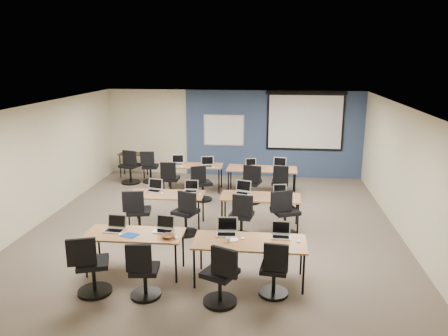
# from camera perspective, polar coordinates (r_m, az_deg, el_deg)

# --- Properties ---
(floor) EXTENTS (8.00, 9.00, 0.02)m
(floor) POSITION_cam_1_polar(r_m,az_deg,el_deg) (9.84, -1.26, -7.75)
(floor) COLOR #6B6354
(floor) RESTS_ON ground
(ceiling) EXTENTS (8.00, 9.00, 0.02)m
(ceiling) POSITION_cam_1_polar(r_m,az_deg,el_deg) (9.17, -1.36, 8.08)
(ceiling) COLOR white
(ceiling) RESTS_ON ground
(wall_back) EXTENTS (8.00, 0.04, 2.70)m
(wall_back) POSITION_cam_1_polar(r_m,az_deg,el_deg) (13.79, 1.26, 4.54)
(wall_back) COLOR beige
(wall_back) RESTS_ON ground
(wall_front) EXTENTS (8.00, 0.04, 2.70)m
(wall_front) POSITION_cam_1_polar(r_m,az_deg,el_deg) (5.26, -8.21, -12.42)
(wall_front) COLOR beige
(wall_front) RESTS_ON ground
(wall_left) EXTENTS (0.04, 9.00, 2.70)m
(wall_left) POSITION_cam_1_polar(r_m,az_deg,el_deg) (10.71, -23.03, 0.51)
(wall_left) COLOR beige
(wall_left) RESTS_ON ground
(wall_right) EXTENTS (0.04, 9.00, 2.70)m
(wall_right) POSITION_cam_1_polar(r_m,az_deg,el_deg) (9.72, 22.75, -0.79)
(wall_right) COLOR beige
(wall_right) RESTS_ON ground
(blue_accent_panel) EXTENTS (5.50, 0.04, 2.70)m
(blue_accent_panel) POSITION_cam_1_polar(r_m,az_deg,el_deg) (13.70, 6.48, 4.39)
(blue_accent_panel) COLOR #3D5977
(blue_accent_panel) RESTS_ON wall_back
(whiteboard) EXTENTS (1.28, 0.03, 0.98)m
(whiteboard) POSITION_cam_1_polar(r_m,az_deg,el_deg) (13.73, -0.02, 4.93)
(whiteboard) COLOR silver
(whiteboard) RESTS_ON wall_back
(projector_screen) EXTENTS (2.40, 0.10, 1.82)m
(projector_screen) POSITION_cam_1_polar(r_m,az_deg,el_deg) (13.59, 10.57, 6.45)
(projector_screen) COLOR black
(projector_screen) RESTS_ON wall_back
(training_table_front_left) EXTENTS (1.70, 0.71, 0.73)m
(training_table_front_left) POSITION_cam_1_polar(r_m,az_deg,el_deg) (7.82, -11.60, -8.69)
(training_table_front_left) COLOR #A96235
(training_table_front_left) RESTS_ON floor
(training_table_front_right) EXTENTS (1.88, 0.78, 0.73)m
(training_table_front_right) POSITION_cam_1_polar(r_m,az_deg,el_deg) (7.37, 3.36, -9.82)
(training_table_front_right) COLOR olive
(training_table_front_right) RESTS_ON floor
(training_table_mid_left) EXTENTS (1.69, 0.70, 0.73)m
(training_table_mid_left) POSITION_cam_1_polar(r_m,az_deg,el_deg) (9.85, -7.56, -3.64)
(training_table_mid_left) COLOR olive
(training_table_mid_left) RESTS_ON floor
(training_table_mid_right) EXTENTS (1.75, 0.73, 0.73)m
(training_table_mid_right) POSITION_cam_1_polar(r_m,az_deg,el_deg) (9.63, 4.77, -3.96)
(training_table_mid_right) COLOR #A57240
(training_table_mid_right) RESTS_ON floor
(training_table_back_left) EXTENTS (1.68, 0.70, 0.73)m
(training_table_back_left) POSITION_cam_1_polar(r_m,az_deg,el_deg) (12.35, -4.09, 0.17)
(training_table_back_left) COLOR brown
(training_table_back_left) RESTS_ON floor
(training_table_back_right) EXTENTS (1.90, 0.79, 0.73)m
(training_table_back_right) POSITION_cam_1_polar(r_m,az_deg,el_deg) (11.99, 4.98, -0.25)
(training_table_back_right) COLOR brown
(training_table_back_right) RESTS_ON floor
(laptop_0) EXTENTS (0.34, 0.29, 0.26)m
(laptop_0) POSITION_cam_1_polar(r_m,az_deg,el_deg) (7.99, -14.01, -7.45)
(laptop_0) COLOR #ABABAB
(laptop_0) RESTS_ON training_table_front_left
(mouse_0) EXTENTS (0.08, 0.11, 0.03)m
(mouse_0) POSITION_cam_1_polar(r_m,az_deg,el_deg) (7.78, -13.42, -8.44)
(mouse_0) COLOR white
(mouse_0) RESTS_ON training_table_front_left
(task_chair_0) EXTENTS (0.57, 0.55, 1.02)m
(task_chair_0) POSITION_cam_1_polar(r_m,az_deg,el_deg) (7.40, -17.00, -12.64)
(task_chair_0) COLOR black
(task_chair_0) RESTS_ON floor
(laptop_1) EXTENTS (0.33, 0.28, 0.25)m
(laptop_1) POSITION_cam_1_polar(r_m,az_deg,el_deg) (7.80, -7.80, -7.68)
(laptop_1) COLOR #A4A4AE
(laptop_1) RESTS_ON training_table_front_left
(mouse_1) EXTENTS (0.08, 0.11, 0.03)m
(mouse_1) POSITION_cam_1_polar(r_m,az_deg,el_deg) (7.49, -6.28, -9.01)
(mouse_1) COLOR white
(mouse_1) RESTS_ON training_table_front_left
(task_chair_1) EXTENTS (0.49, 0.49, 0.97)m
(task_chair_1) POSITION_cam_1_polar(r_m,az_deg,el_deg) (7.12, -10.48, -13.57)
(task_chair_1) COLOR black
(task_chair_1) RESTS_ON floor
(laptop_2) EXTENTS (0.36, 0.30, 0.27)m
(laptop_2) POSITION_cam_1_polar(r_m,az_deg,el_deg) (7.60, 0.37, -8.12)
(laptop_2) COLOR silver
(laptop_2) RESTS_ON training_table_front_right
(mouse_2) EXTENTS (0.09, 0.11, 0.04)m
(mouse_2) POSITION_cam_1_polar(r_m,az_deg,el_deg) (7.43, 2.45, -9.14)
(mouse_2) COLOR white
(mouse_2) RESTS_ON training_table_front_right
(task_chair_2) EXTENTS (0.57, 0.53, 1.01)m
(task_chair_2) POSITION_cam_1_polar(r_m,az_deg,el_deg) (6.83, -0.40, -14.42)
(task_chair_2) COLOR black
(task_chair_2) RESTS_ON floor
(laptop_3) EXTENTS (0.32, 0.27, 0.25)m
(laptop_3) POSITION_cam_1_polar(r_m,az_deg,el_deg) (7.56, 7.44, -8.44)
(laptop_3) COLOR silver
(laptop_3) RESTS_ON training_table_front_right
(mouse_3) EXTENTS (0.09, 0.11, 0.03)m
(mouse_3) POSITION_cam_1_polar(r_m,az_deg,el_deg) (7.42, 9.67, -9.39)
(mouse_3) COLOR white
(mouse_3) RESTS_ON training_table_front_right
(task_chair_3) EXTENTS (0.47, 0.47, 0.96)m
(task_chair_3) POSITION_cam_1_polar(r_m,az_deg,el_deg) (7.10, 6.59, -13.55)
(task_chair_3) COLOR black
(task_chair_3) RESTS_ON floor
(laptop_4) EXTENTS (0.34, 0.29, 0.26)m
(laptop_4) POSITION_cam_1_polar(r_m,az_deg,el_deg) (10.07, -9.07, -2.60)
(laptop_4) COLOR #BCBDBE
(laptop_4) RESTS_ON training_table_mid_left
(mouse_4) EXTENTS (0.09, 0.12, 0.04)m
(mouse_4) POSITION_cam_1_polar(r_m,az_deg,el_deg) (9.86, -8.10, -3.26)
(mouse_4) COLOR white
(mouse_4) RESTS_ON training_table_mid_left
(task_chair_4) EXTENTS (0.55, 0.55, 1.02)m
(task_chair_4) POSITION_cam_1_polar(r_m,az_deg,el_deg) (9.46, -11.18, -6.20)
(task_chair_4) COLOR black
(task_chair_4) RESTS_ON floor
(laptop_5) EXTENTS (0.31, 0.27, 0.24)m
(laptop_5) POSITION_cam_1_polar(r_m,az_deg,el_deg) (9.95, -4.34, -2.70)
(laptop_5) COLOR #9F9FAA
(laptop_5) RESTS_ON training_table_mid_left
(mouse_5) EXTENTS (0.06, 0.09, 0.03)m
(mouse_5) POSITION_cam_1_polar(r_m,az_deg,el_deg) (9.69, -3.13, -3.45)
(mouse_5) COLOR white
(mouse_5) RESTS_ON training_table_mid_left
(task_chair_5) EXTENTS (0.55, 0.53, 1.00)m
(task_chair_5) POSITION_cam_1_polar(r_m,az_deg,el_deg) (9.33, -4.97, -6.33)
(task_chair_5) COLOR black
(task_chair_5) RESTS_ON floor
(laptop_6) EXTENTS (0.36, 0.31, 0.27)m
(laptop_6) POSITION_cam_1_polar(r_m,az_deg,el_deg) (9.79, 2.53, -2.91)
(laptop_6) COLOR #A6A6B0
(laptop_6) RESTS_ON training_table_mid_right
(mouse_6) EXTENTS (0.09, 0.11, 0.04)m
(mouse_6) POSITION_cam_1_polar(r_m,az_deg,el_deg) (9.66, 3.17, -3.50)
(mouse_6) COLOR white
(mouse_6) RESTS_ON training_table_mid_right
(task_chair_6) EXTENTS (0.52, 0.52, 1.00)m
(task_chair_6) POSITION_cam_1_polar(r_m,az_deg,el_deg) (9.12, 2.33, -6.79)
(task_chair_6) COLOR black
(task_chair_6) RESTS_ON floor
(laptop_7) EXTENTS (0.30, 0.26, 0.23)m
(laptop_7) POSITION_cam_1_polar(r_m,az_deg,el_deg) (9.71, 7.30, -3.23)
(laptop_7) COLOR #A4A4AD
(laptop_7) RESTS_ON training_table_mid_right
(mouse_7) EXTENTS (0.07, 0.10, 0.03)m
(mouse_7) POSITION_cam_1_polar(r_m,az_deg,el_deg) (9.55, 8.70, -3.87)
(mouse_7) COLOR white
(mouse_7) RESTS_ON training_table_mid_right
(task_chair_7) EXTENTS (0.61, 0.58, 1.05)m
(task_chair_7) POSITION_cam_1_polar(r_m,az_deg,el_deg) (9.30, 7.85, -6.34)
(task_chair_7) COLOR black
(task_chair_7) RESTS_ON floor
(laptop_8) EXTENTS (0.34, 0.29, 0.26)m
(laptop_8) POSITION_cam_1_polar(r_m,az_deg,el_deg) (12.46, -6.13, 0.79)
(laptop_8) COLOR #B1B1BD
(laptop_8) RESTS_ON training_table_back_left
(mouse_8) EXTENTS (0.07, 0.11, 0.04)m
(mouse_8) POSITION_cam_1_polar(r_m,az_deg,el_deg) (12.14, -5.54, 0.19)
(mouse_8) COLOR white
(mouse_8) RESTS_ON training_table_back_left
(task_chair_8) EXTENTS (0.51, 0.51, 0.99)m
(task_chair_8) POSITION_cam_1_polar(r_m,az_deg,el_deg) (11.89, -7.09, -1.83)
(task_chair_8) COLOR black
(task_chair_8) RESTS_ON floor
(laptop_9) EXTENTS (0.35, 0.30, 0.27)m
(laptop_9) POSITION_cam_1_polar(r_m,az_deg,el_deg) (12.16, -2.25, 0.53)
(laptop_9) COLOR #ACACB8
(laptop_9) RESTS_ON training_table_back_left
(mouse_9) EXTENTS (0.09, 0.12, 0.04)m
(mouse_9) POSITION_cam_1_polar(r_m,az_deg,el_deg) (11.96, -1.41, 0.03)
(mouse_9) COLOR white
(mouse_9) RESTS_ON training_table_back_left
(task_chair_9) EXTENTS (0.52, 0.49, 0.97)m
(task_chair_9) POSITION_cam_1_polar(r_m,az_deg,el_deg) (11.47, -2.93, -2.39)
(task_chair_9) COLOR black
(task_chair_9) RESTS_ON floor
(laptop_10) EXTENTS (0.30, 0.26, 0.23)m
(laptop_10) POSITION_cam_1_polar(r_m,az_deg,el_deg) (12.09, 3.50, 0.40)
(laptop_10) COLOR silver
(laptop_10) RESTS_ON training_table_back_right
(mouse_10) EXTENTS (0.08, 0.11, 0.04)m
(mouse_10) POSITION_cam_1_polar(r_m,az_deg,el_deg) (11.97, 3.63, 0.02)
(mouse_10) COLOR white
(mouse_10) RESTS_ON training_table_back_right
(task_chair_10) EXTENTS (0.58, 0.57, 1.04)m
(task_chair_10) POSITION_cam_1_polar(r_m,az_deg,el_deg) (11.30, 3.47, -2.48)
(task_chair_10) COLOR black
(task_chair_10) RESTS_ON floor
(laptop_11) EXTENTS (0.36, 0.31, 0.27)m
(laptop_11) POSITION_cam_1_polar(r_m,az_deg,el_deg) (12.10, 7.30, 0.36)
(laptop_11) COLOR #AFB0B5
(laptop_11) RESTS_ON training_table_back_right
(mouse_11) EXTENTS (0.06, 0.10, 0.03)m
(mouse_11) POSITION_cam_1_polar(r_m,az_deg,el_deg) (11.97, 8.30, -0.11)
(mouse_11) COLOR white
(mouse_11) RESTS_ON training_table_back_right
(task_chair_11) EXTENTS (0.49, 0.49, 0.97)m
(task_chair_11) POSITION_cam_1_polar(r_m,az_deg,el_deg) (11.59, 7.33, -2.31)
(task_chair_11) COLOR black
(task_chair_11) RESTS_ON floor
(blue_mousepad) EXTENTS (0.31, 0.28, 0.01)m
(blue_mousepad) POSITION_cam_1_polar(r_m,az_deg,el_deg) (7.73, -12.18, -8.58)
(blue_mousepad) COLOR navy
(blue_mousepad) RESTS_ON training_table_front_left
(snack_bowl) EXTENTS (0.28, 0.28, 0.05)m
(snack_bowl) POSITION_cam_1_polar(r_m,az_deg,el_deg) (7.52, -7.34, -8.84)
(snack_bowl) COLOR brown
(snack_bowl) RESTS_ON training_table_front_left
(snack_plate) EXTENTS (0.24, 0.24, 0.01)m
(snack_plate) POSITION_cam_1_polar(r_m,az_deg,el_deg) (7.39, 1.12, -9.31)
(snack_plate) COLOR white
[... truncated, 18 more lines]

